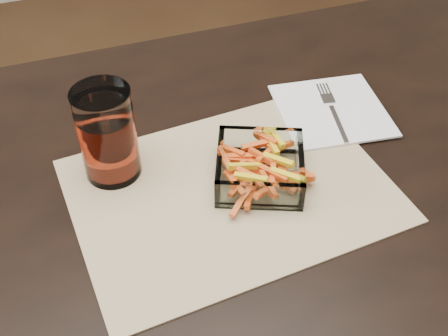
% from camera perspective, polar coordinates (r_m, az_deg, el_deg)
% --- Properties ---
extents(dining_table, '(1.60, 0.90, 0.75)m').
position_cam_1_polar(dining_table, '(0.87, -3.47, -7.84)').
color(dining_table, black).
rests_on(dining_table, ground).
extents(placemat, '(0.47, 0.36, 0.00)m').
position_cam_1_polar(placemat, '(0.82, 0.70, -2.26)').
color(placemat, tan).
rests_on(placemat, dining_table).
extents(glass_bowl, '(0.16, 0.16, 0.05)m').
position_cam_1_polar(glass_bowl, '(0.82, 3.64, -0.10)').
color(glass_bowl, white).
rests_on(glass_bowl, placemat).
extents(tumbler, '(0.08, 0.08, 0.15)m').
position_cam_1_polar(tumbler, '(0.81, -11.72, 3.12)').
color(tumbler, white).
rests_on(tumbler, placemat).
extents(napkin, '(0.20, 0.20, 0.00)m').
position_cam_1_polar(napkin, '(0.97, 10.88, 5.78)').
color(napkin, white).
rests_on(napkin, placemat).
extents(fork, '(0.05, 0.16, 0.00)m').
position_cam_1_polar(fork, '(0.96, 10.94, 5.87)').
color(fork, silver).
rests_on(fork, napkin).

